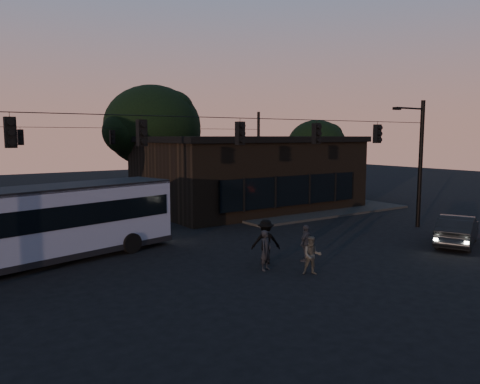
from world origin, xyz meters
TOP-DOWN VIEW (x-y plane):
  - ground at (0.00, 0.00)m, footprint 120.00×120.00m
  - sidewalk_far_right at (12.00, 14.00)m, footprint 14.00×10.00m
  - building at (9.00, 15.97)m, footprint 15.40×10.41m
  - tree_behind at (4.00, 22.00)m, footprint 7.60×7.60m
  - tree_right at (18.00, 18.00)m, footprint 5.20×5.20m
  - signal_rig_near at (0.00, 4.00)m, footprint 26.24×0.30m
  - signal_rig_far at (0.00, 20.00)m, footprint 26.24×0.30m
  - bus at (-7.24, 8.22)m, footprint 11.99×5.25m
  - car at (10.50, 0.05)m, footprint 4.87×3.37m
  - pedestrian_a at (-0.12, 1.98)m, footprint 0.71×0.60m
  - pedestrian_b at (1.01, 0.47)m, footprint 0.94×0.89m
  - pedestrian_c at (2.14, 2.04)m, footprint 1.03×0.70m
  - pedestrian_d at (0.50, 2.79)m, footprint 1.42×1.24m

SIDE VIEW (x-z plane):
  - ground at x=0.00m, z-range 0.00..0.00m
  - sidewalk_far_right at x=12.00m, z-range 0.00..0.15m
  - car at x=10.50m, z-range 0.00..1.52m
  - pedestrian_b at x=1.01m, z-range 0.00..1.53m
  - pedestrian_c at x=2.14m, z-range 0.00..1.62m
  - pedestrian_a at x=-0.12m, z-range 0.00..1.65m
  - pedestrian_d at x=0.50m, z-range 0.00..1.90m
  - bus at x=-7.24m, z-range 0.20..3.49m
  - building at x=9.00m, z-range 0.01..5.41m
  - signal_rig_far at x=0.00m, z-range 0.45..7.95m
  - signal_rig_near at x=0.00m, z-range 0.70..8.20m
  - tree_right at x=18.00m, z-range 1.20..8.06m
  - tree_behind at x=4.00m, z-range 1.48..10.91m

